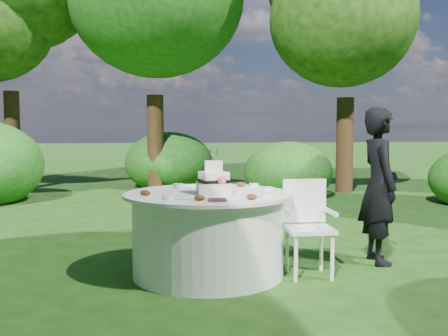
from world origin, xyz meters
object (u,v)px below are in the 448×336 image
at_px(napkins, 218,200).
at_px(table, 208,233).
at_px(guest, 379,186).
at_px(cake, 214,181).
at_px(chair, 307,219).

relative_size(napkins, table, 0.09).
height_order(guest, cake, guest).
relative_size(cake, chair, 0.48).
bearing_deg(cake, napkins, -91.72).
height_order(napkins, guest, guest).
bearing_deg(table, cake, -42.65).
distance_m(napkins, cake, 0.51).
relative_size(guest, table, 1.01).
relative_size(napkins, cake, 0.33).
xyz_separation_m(cake, chair, (0.87, -0.04, -0.37)).
distance_m(table, cake, 0.50).
distance_m(napkins, guest, 1.89).
distance_m(table, chair, 0.94).
relative_size(napkins, chair, 0.16).
height_order(table, cake, cake).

